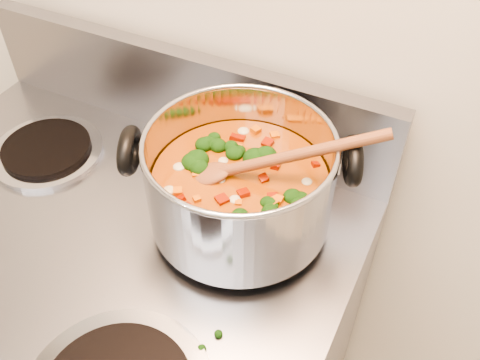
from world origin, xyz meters
name	(u,v)px	position (x,y,z in m)	size (l,w,h in m)	color
stockpot	(240,184)	(0.19, 1.31, 1.00)	(0.32, 0.26, 0.16)	#ACADB4
wooden_spoon	(251,165)	(0.21, 1.32, 1.04)	(0.27, 0.13, 0.12)	brown
cooktop_crumbs	(230,233)	(0.19, 1.29, 0.92)	(0.10, 0.34, 0.01)	black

